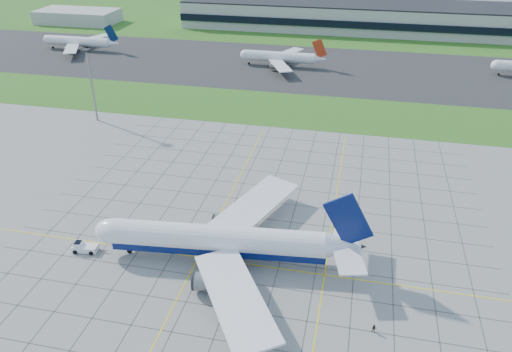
{
  "coord_description": "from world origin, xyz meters",
  "views": [
    {
      "loc": [
        21.4,
        -85.19,
        69.73
      ],
      "look_at": [
        -2.77,
        24.68,
        7.0
      ],
      "focal_mm": 35.0,
      "sensor_mm": 36.0,
      "label": 1
    }
  ],
  "objects_px": {
    "light_mast": "(90,77)",
    "distant_jet_0": "(79,41)",
    "airliner": "(221,241)",
    "pushback_tug": "(84,247)",
    "crew_near": "(123,240)",
    "crew_far": "(374,329)",
    "distant_jet_1": "(281,57)"
  },
  "relations": [
    {
      "from": "light_mast",
      "to": "crew_far",
      "type": "relative_size",
      "value": 14.17
    },
    {
      "from": "distant_jet_0",
      "to": "distant_jet_1",
      "type": "xyz_separation_m",
      "value": [
        107.93,
        -6.13,
        -0.0
      ]
    },
    {
      "from": "airliner",
      "to": "distant_jet_1",
      "type": "distance_m",
      "value": 146.47
    },
    {
      "from": "pushback_tug",
      "to": "crew_near",
      "type": "relative_size",
      "value": 5.27
    },
    {
      "from": "crew_near",
      "to": "distant_jet_0",
      "type": "height_order",
      "value": "distant_jet_0"
    },
    {
      "from": "pushback_tug",
      "to": "distant_jet_0",
      "type": "bearing_deg",
      "value": 113.98
    },
    {
      "from": "crew_near",
      "to": "crew_far",
      "type": "height_order",
      "value": "crew_far"
    },
    {
      "from": "airliner",
      "to": "crew_far",
      "type": "xyz_separation_m",
      "value": [
        33.07,
        -14.38,
        -4.29
      ]
    },
    {
      "from": "pushback_tug",
      "to": "crew_near",
      "type": "height_order",
      "value": "pushback_tug"
    },
    {
      "from": "airliner",
      "to": "distant_jet_1",
      "type": "relative_size",
      "value": 1.43
    },
    {
      "from": "light_mast",
      "to": "crew_far",
      "type": "xyz_separation_m",
      "value": [
        98.32,
        -81.13,
        -15.28
      ]
    },
    {
      "from": "airliner",
      "to": "distant_jet_0",
      "type": "height_order",
      "value": "airliner"
    },
    {
      "from": "light_mast",
      "to": "crew_far",
      "type": "bearing_deg",
      "value": -39.53
    },
    {
      "from": "light_mast",
      "to": "crew_far",
      "type": "height_order",
      "value": "light_mast"
    },
    {
      "from": "pushback_tug",
      "to": "distant_jet_1",
      "type": "bearing_deg",
      "value": 77.03
    },
    {
      "from": "pushback_tug",
      "to": "crew_far",
      "type": "relative_size",
      "value": 4.59
    },
    {
      "from": "crew_near",
      "to": "crew_far",
      "type": "distance_m",
      "value": 59.2
    },
    {
      "from": "light_mast",
      "to": "distant_jet_0",
      "type": "distance_m",
      "value": 102.21
    },
    {
      "from": "airliner",
      "to": "distant_jet_1",
      "type": "height_order",
      "value": "airliner"
    },
    {
      "from": "light_mast",
      "to": "distant_jet_0",
      "type": "xyz_separation_m",
      "value": [
        -55.04,
        85.32,
        -11.7
      ]
    },
    {
      "from": "light_mast",
      "to": "distant_jet_1",
      "type": "distance_m",
      "value": 95.95
    },
    {
      "from": "crew_near",
      "to": "crew_far",
      "type": "bearing_deg",
      "value": -81.15
    },
    {
      "from": "crew_near",
      "to": "airliner",
      "type": "bearing_deg",
      "value": -68.72
    },
    {
      "from": "airliner",
      "to": "pushback_tug",
      "type": "bearing_deg",
      "value": -179.16
    },
    {
      "from": "airliner",
      "to": "crew_near",
      "type": "relative_size",
      "value": 38.62
    },
    {
      "from": "pushback_tug",
      "to": "distant_jet_0",
      "type": "height_order",
      "value": "distant_jet_0"
    },
    {
      "from": "light_mast",
      "to": "pushback_tug",
      "type": "distance_m",
      "value": 79.66
    },
    {
      "from": "crew_far",
      "to": "distant_jet_0",
      "type": "distance_m",
      "value": 226.36
    },
    {
      "from": "distant_jet_0",
      "to": "distant_jet_1",
      "type": "distance_m",
      "value": 108.1
    },
    {
      "from": "light_mast",
      "to": "distant_jet_1",
      "type": "relative_size",
      "value": 0.6
    },
    {
      "from": "airliner",
      "to": "crew_near",
      "type": "distance_m",
      "value": 24.48
    },
    {
      "from": "pushback_tug",
      "to": "distant_jet_1",
      "type": "distance_m",
      "value": 150.79
    }
  ]
}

